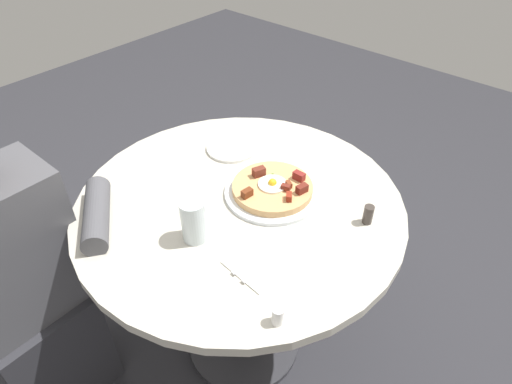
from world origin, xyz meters
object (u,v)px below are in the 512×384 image
(dining_table, at_px, (241,243))
(salt_shaker, at_px, (278,316))
(bread_plate, at_px, (232,148))
(knife, at_px, (259,255))
(pepper_shaker, at_px, (368,215))
(person_seated, at_px, (24,296))
(fork, at_px, (269,262))
(pizza_plate, at_px, (272,192))
(breakfast_pizza, at_px, (273,187))
(water_glass, at_px, (194,220))

(dining_table, relative_size, salt_shaker, 20.63)
(bread_plate, xyz_separation_m, knife, (0.31, 0.39, 0.00))
(dining_table, height_order, pepper_shaker, pepper_shaker)
(person_seated, xyz_separation_m, fork, (-0.42, 0.62, 0.26))
(dining_table, bearing_deg, pizza_plate, 148.77)
(pizza_plate, relative_size, fork, 1.60)
(fork, xyz_separation_m, pepper_shaker, (-0.30, 0.11, 0.02))
(dining_table, distance_m, breakfast_pizza, 0.23)
(fork, height_order, water_glass, water_glass)
(dining_table, relative_size, person_seated, 0.86)
(fork, height_order, salt_shaker, salt_shaker)
(bread_plate, height_order, knife, bread_plate)
(breakfast_pizza, height_order, salt_shaker, breakfast_pizza)
(knife, bearing_deg, person_seated, 130.68)
(dining_table, height_order, knife, knife)
(water_glass, xyz_separation_m, salt_shaker, (0.06, 0.33, -0.04))
(pizza_plate, relative_size, pepper_shaker, 5.03)
(water_glass, distance_m, pepper_shaker, 0.48)
(breakfast_pizza, distance_m, bread_plate, 0.28)
(dining_table, height_order, breakfast_pizza, breakfast_pizza)
(bread_plate, height_order, salt_shaker, salt_shaker)
(pizza_plate, distance_m, knife, 0.26)
(dining_table, xyz_separation_m, pepper_shaker, (-0.17, 0.33, 0.21))
(dining_table, distance_m, water_glass, 0.31)
(bread_plate, bearing_deg, person_seated, -14.76)
(bread_plate, relative_size, pepper_shaker, 3.06)
(breakfast_pizza, xyz_separation_m, salt_shaker, (0.34, 0.29, -0.00))
(pepper_shaker, bearing_deg, person_seated, -45.50)
(water_glass, distance_m, salt_shaker, 0.34)
(fork, bearing_deg, pizza_plate, 42.43)
(person_seated, distance_m, water_glass, 0.63)
(breakfast_pizza, bearing_deg, dining_table, -31.61)
(fork, xyz_separation_m, water_glass, (0.06, -0.21, 0.06))
(person_seated, height_order, knife, person_seated)
(breakfast_pizza, relative_size, fork, 1.34)
(pizza_plate, relative_size, breakfast_pizza, 1.19)
(pizza_plate, relative_size, water_glass, 2.31)
(dining_table, bearing_deg, fork, 59.18)
(bread_plate, bearing_deg, salt_shaker, 51.70)
(water_glass, bearing_deg, pizza_plate, 171.88)
(dining_table, distance_m, knife, 0.30)
(salt_shaker, bearing_deg, pizza_plate, -139.14)
(bread_plate, relative_size, water_glass, 1.40)
(bread_plate, bearing_deg, dining_table, 47.92)
(person_seated, relative_size, knife, 6.31)
(breakfast_pizza, height_order, fork, breakfast_pizza)
(fork, distance_m, pepper_shaker, 0.32)
(bread_plate, distance_m, salt_shaker, 0.70)
(knife, bearing_deg, pepper_shaker, -21.07)
(knife, bearing_deg, dining_table, 60.19)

